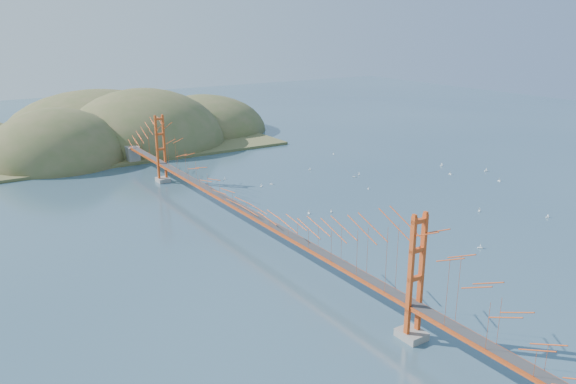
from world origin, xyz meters
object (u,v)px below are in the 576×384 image
sailboat_1 (354,176)px  sailboat_0 (309,213)px  sailboat_2 (548,217)px  bridge (245,183)px

sailboat_1 → sailboat_0: bearing=-147.0°
sailboat_1 → sailboat_2: bearing=-73.6°
sailboat_2 → sailboat_1: bearing=106.4°
sailboat_1 → sailboat_0: size_ratio=0.90×
sailboat_0 → sailboat_2: bearing=-35.9°
bridge → sailboat_1: (29.83, 13.94, -6.86)m
bridge → sailboat_1: bridge is taller
sailboat_2 → bridge: bearing=155.5°
bridge → sailboat_2: bearing=-24.5°
sailboat_1 → sailboat_2: 33.12m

